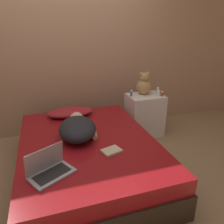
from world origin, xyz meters
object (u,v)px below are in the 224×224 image
at_px(bottle_red, 162,94).
at_px(pillow, 70,112).
at_px(bottle_clear, 159,93).
at_px(person_lying, 78,128).
at_px(teddy_bear, 144,85).
at_px(laptop, 49,168).
at_px(bottle_blue, 131,93).
at_px(bottle_white, 158,90).
at_px(book, 112,151).

bearing_deg(bottle_red, pillow, 174.53).
height_order(bottle_red, bottle_clear, bottle_clear).
distance_m(person_lying, teddy_bear, 1.31).
distance_m(person_lying, bottle_clear, 1.39).
bearing_deg(bottle_red, laptop, -146.82).
bearing_deg(bottle_red, bottle_blue, 163.18).
relative_size(bottle_white, book, 0.44).
bearing_deg(bottle_blue, bottle_clear, -12.52).
distance_m(pillow, bottle_white, 1.34).
xyz_separation_m(pillow, bottle_red, (1.31, -0.13, 0.17)).
distance_m(laptop, bottle_clear, 1.97).
bearing_deg(bottle_blue, bottle_red, -16.82).
bearing_deg(laptop, bottle_blue, 15.62).
relative_size(person_lying, laptop, 1.77).
xyz_separation_m(teddy_bear, bottle_white, (0.22, -0.03, -0.10)).
bearing_deg(pillow, bottle_red, -5.47).
xyz_separation_m(person_lying, bottle_clear, (1.28, 0.54, 0.13)).
height_order(person_lying, bottle_white, bottle_white).
bearing_deg(pillow, bottle_clear, -3.76).
bearing_deg(laptop, teddy_bear, 12.12).
distance_m(teddy_bear, bottle_blue, 0.24).
bearing_deg(bottle_blue, laptop, -135.39).
xyz_separation_m(teddy_bear, bottle_clear, (0.18, -0.14, -0.11)).
xyz_separation_m(pillow, teddy_bear, (1.10, 0.05, 0.28)).
distance_m(bottle_blue, book, 1.25).
height_order(person_lying, bottle_blue, bottle_blue).
bearing_deg(bottle_red, person_lying, -159.41).
height_order(bottle_red, book, bottle_red).
bearing_deg(bottle_blue, book, -121.35).
relative_size(teddy_bear, bottle_clear, 4.29).
bearing_deg(teddy_bear, bottle_clear, -37.45).
xyz_separation_m(pillow, book, (0.25, -1.04, -0.04)).
xyz_separation_m(bottle_blue, book, (-0.64, -1.05, -0.23)).
bearing_deg(laptop, bottle_white, 7.45).
distance_m(laptop, bottle_blue, 1.73).
height_order(person_lying, bottle_red, bottle_red).
height_order(laptop, bottle_white, bottle_white).
bearing_deg(bottle_white, bottle_red, -95.21).
height_order(pillow, bottle_clear, bottle_clear).
bearing_deg(laptop, bottle_clear, 5.76).
xyz_separation_m(bottle_red, book, (-1.06, -0.92, -0.22)).
bearing_deg(bottle_white, pillow, -178.97).
bearing_deg(bottle_blue, teddy_bear, 12.63).
bearing_deg(bottle_clear, teddy_bear, 142.55).
bearing_deg(bottle_clear, book, -136.99).
height_order(laptop, bottle_blue, bottle_blue).
relative_size(laptop, bottle_white, 4.43).
bearing_deg(bottle_clear, person_lying, -157.29).
relative_size(bottle_blue, bottle_red, 1.25).
bearing_deg(bottle_white, bottle_clear, -114.09).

